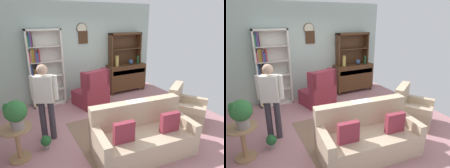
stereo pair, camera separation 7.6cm
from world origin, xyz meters
The scene contains 18 objects.
ground_plane centered at (0.00, 0.00, -0.01)m, with size 5.40×4.60×0.02m, color #B27A7F.
wall_back centered at (0.00, 2.13, 1.41)m, with size 5.00×0.09×2.80m.
area_rug centered at (0.20, -0.30, 0.00)m, with size 2.24×1.82×0.01m, color #846651.
bookshelf centered at (-1.09, 1.95, 1.06)m, with size 0.90×0.30×2.10m.
sideboard centered at (1.50, 1.86, 0.51)m, with size 1.30×0.45×0.92m.
sideboard_hutch centered at (1.50, 1.97, 1.56)m, with size 1.10×0.26×1.00m.
vase_tall centered at (1.11, 1.78, 1.08)m, with size 0.11×0.11×0.33m, color tan.
vase_round centered at (1.63, 1.79, 1.01)m, with size 0.15×0.15×0.17m, color #33476B.
bottle_wine centered at (1.89, 1.77, 1.05)m, with size 0.07×0.07×0.27m, color #194223.
couch_floral centered at (0.08, -1.03, 0.31)m, with size 1.88×1.04×0.90m.
armchair_floral centered at (1.63, -0.60, 0.29)m, with size 1.06×1.06×0.88m.
wingback_chair centered at (0.05, 1.28, 0.38)m, with size 0.96×0.98×1.05m.
plant_stand centered at (-1.94, -0.22, 0.39)m, with size 0.52×0.52×0.63m.
potted_plant_large centered at (-1.91, -0.27, 0.91)m, with size 0.36×0.36×0.50m.
potted_plant_small centered at (-1.48, -0.14, 0.16)m, with size 0.19×0.19×0.27m.
person_reading centered at (-1.36, 0.20, 0.91)m, with size 0.50×0.33×1.56m.
coffee_table centered at (0.18, -0.12, 0.35)m, with size 0.80×0.50×0.42m.
book_stack centered at (0.23, -0.06, 0.46)m, with size 0.20×0.15×0.08m.
Camera 1 is at (-1.85, -3.52, 2.37)m, focal length 31.60 mm.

